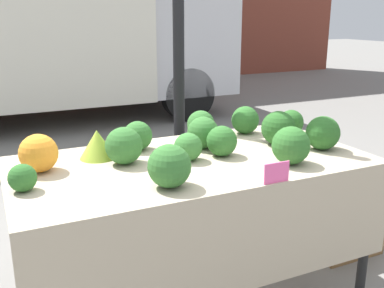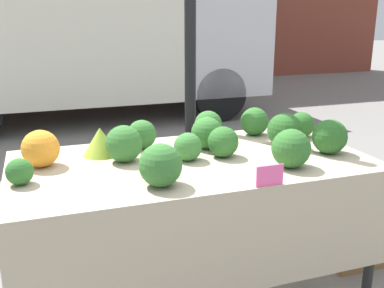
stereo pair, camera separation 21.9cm
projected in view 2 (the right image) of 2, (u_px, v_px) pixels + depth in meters
The scene contains 20 objects.
tent_pole at pixel (190, 52), 2.73m from camera, with size 0.07×0.07×2.59m.
parked_truck at pixel (81, 24), 6.47m from camera, with size 4.90×2.13×2.57m.
market_table at pixel (196, 183), 2.18m from camera, with size 1.74×0.90×0.83m.
orange_cauliflower at pixel (41, 149), 2.09m from camera, with size 0.18×0.18×0.18m.
romanesco_head at pixel (100, 141), 2.26m from camera, with size 0.18×0.18×0.14m.
broccoli_head_0 at pixel (208, 125), 2.58m from camera, with size 0.16×0.16×0.16m.
broccoli_head_1 at pixel (330, 137), 2.29m from camera, with size 0.18×0.18×0.18m.
broccoli_head_2 at pixel (302, 125), 2.60m from camera, with size 0.15×0.15×0.15m.
broccoli_head_3 at pixel (188, 147), 2.18m from camera, with size 0.14×0.14×0.14m.
broccoli_head_4 at pixel (291, 148), 2.08m from camera, with size 0.18×0.18×0.18m.
broccoli_head_5 at pixel (161, 165), 1.85m from camera, with size 0.18×0.18×0.18m.
broccoli_head_6 at pixel (223, 142), 2.24m from camera, with size 0.15×0.15×0.15m.
broccoli_head_7 at pixel (255, 121), 2.64m from camera, with size 0.16×0.16×0.16m.
broccoli_head_8 at pixel (285, 130), 2.39m from camera, with size 0.19×0.19×0.19m.
broccoli_head_9 at pixel (207, 133), 2.37m from camera, with size 0.17×0.17×0.17m.
broccoli_head_10 at pixel (142, 134), 2.38m from camera, with size 0.15×0.15×0.15m.
broccoli_head_11 at pixel (124, 144), 2.16m from camera, with size 0.18×0.18×0.18m.
broccoli_head_12 at pixel (20, 172), 1.87m from camera, with size 0.11×0.11×0.11m.
price_sign at pixel (270, 176), 1.86m from camera, with size 0.12×0.01×0.09m.
produce_crate at pixel (357, 238), 2.85m from camera, with size 0.43×0.30×0.30m.
Camera 2 is at (-0.69, -1.99, 1.52)m, focal length 42.00 mm.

